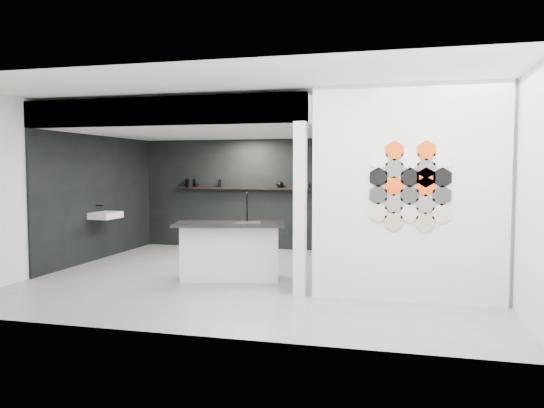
{
  "coord_description": "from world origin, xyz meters",
  "views": [
    {
      "loc": [
        2.2,
        -8.0,
        1.72
      ],
      "look_at": [
        0.1,
        0.3,
        1.15
      ],
      "focal_mm": 35.0,
      "sensor_mm": 36.0,
      "label": 1
    }
  ],
  "objects": [
    {
      "name": "corner_column",
      "position": [
        0.82,
        -1.0,
        1.18
      ],
      "size": [
        0.16,
        0.16,
        2.35
      ],
      "primitive_type": "cube",
      "color": "silver",
      "rests_on": "floor"
    },
    {
      "name": "partition_panel",
      "position": [
        2.23,
        -1.0,
        1.4
      ],
      "size": [
        2.45,
        0.15,
        2.8
      ],
      "primitive_type": "cube",
      "color": "silver",
      "rests_on": "floor"
    },
    {
      "name": "bay_clad_left",
      "position": [
        -3.47,
        1.0,
        1.18
      ],
      "size": [
        0.04,
        4.0,
        2.35
      ],
      "primitive_type": "cube",
      "color": "black",
      "rests_on": "floor"
    },
    {
      "name": "utensil_cup",
      "position": [
        -2.27,
        2.87,
        1.37
      ],
      "size": [
        0.11,
        0.11,
        0.1
      ],
      "primitive_type": "cylinder",
      "rotation": [
        0.0,
        0.0,
        0.32
      ],
      "color": "black",
      "rests_on": "display_shelf"
    },
    {
      "name": "wall_basin",
      "position": [
        -3.24,
        0.8,
        0.85
      ],
      "size": [
        0.4,
        0.6,
        0.12
      ],
      "primitive_type": "cube",
      "color": "silver",
      "rests_on": "bay_clad_left"
    },
    {
      "name": "kettle",
      "position": [
        -0.38,
        2.87,
        1.39
      ],
      "size": [
        0.17,
        0.17,
        0.13
      ],
      "primitive_type": "ellipsoid",
      "rotation": [
        0.0,
        0.0,
        0.14
      ],
      "color": "black",
      "rests_on": "display_shelf"
    },
    {
      "name": "hex_tile_cluster",
      "position": [
        2.26,
        -1.09,
        1.5
      ],
      "size": [
        1.04,
        0.02,
        1.16
      ],
      "color": "beige",
      "rests_on": "partition_panel"
    },
    {
      "name": "stockpot",
      "position": [
        -2.41,
        2.87,
        1.41
      ],
      "size": [
        0.24,
        0.24,
        0.17
      ],
      "primitive_type": "cylinder",
      "rotation": [
        0.0,
        0.0,
        -0.13
      ],
      "color": "black",
      "rests_on": "display_shelf"
    },
    {
      "name": "glass_vase",
      "position": [
        0.15,
        2.87,
        1.38
      ],
      "size": [
        0.09,
        0.09,
        0.12
      ],
      "primitive_type": "cylinder",
      "rotation": [
        0.0,
        0.0,
        -0.02
      ],
      "color": "gray",
      "rests_on": "display_shelf"
    },
    {
      "name": "display_shelf",
      "position": [
        -1.2,
        2.87,
        1.3
      ],
      "size": [
        3.0,
        0.15,
        0.04
      ],
      "primitive_type": "cube",
      "color": "black",
      "rests_on": "bay_clad_back"
    },
    {
      "name": "bulkhead",
      "position": [
        -1.3,
        1.0,
        2.55
      ],
      "size": [
        4.4,
        4.0,
        0.4
      ],
      "primitive_type": "cube",
      "color": "silver",
      "rests_on": "corner_column"
    },
    {
      "name": "bottle_dark",
      "position": [
        -1.72,
        2.87,
        1.41
      ],
      "size": [
        0.07,
        0.07,
        0.17
      ],
      "primitive_type": "cylinder",
      "rotation": [
        0.0,
        0.0,
        0.14
      ],
      "color": "black",
      "rests_on": "display_shelf"
    },
    {
      "name": "bay_clad_back",
      "position": [
        -1.3,
        2.97,
        1.18
      ],
      "size": [
        4.4,
        0.04,
        2.35
      ],
      "primitive_type": "cube",
      "color": "black",
      "rests_on": "floor"
    },
    {
      "name": "floor",
      "position": [
        0.0,
        0.0,
        -0.01
      ],
      "size": [
        7.0,
        6.0,
        0.01
      ],
      "primitive_type": "cube",
      "color": "slate"
    },
    {
      "name": "fascia_beam",
      "position": [
        -1.3,
        -0.92,
        2.55
      ],
      "size": [
        4.4,
        0.16,
        0.4
      ],
      "primitive_type": "cube",
      "color": "silver",
      "rests_on": "corner_column"
    },
    {
      "name": "kitchen_island",
      "position": [
        -0.43,
        -0.26,
        0.46
      ],
      "size": [
        1.81,
        1.11,
        1.36
      ],
      "rotation": [
        0.0,
        0.0,
        0.23
      ],
      "color": "silver",
      "rests_on": "floor"
    },
    {
      "name": "glass_bowl",
      "position": [
        0.15,
        2.87,
        1.38
      ],
      "size": [
        0.21,
        0.21,
        0.11
      ],
      "primitive_type": "cylinder",
      "rotation": [
        0.0,
        0.0,
        0.43
      ],
      "color": "gray",
      "rests_on": "display_shelf"
    }
  ]
}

